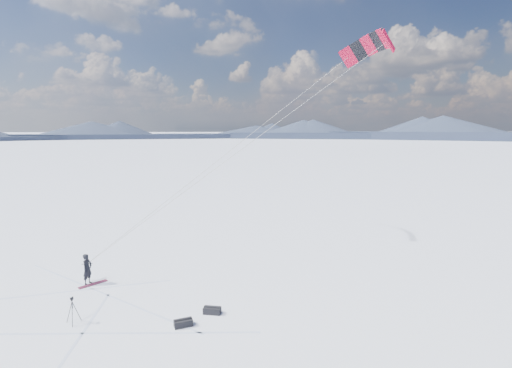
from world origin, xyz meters
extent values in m
plane|color=white|center=(0.00, 0.00, 0.00)|extent=(1800.00, 1800.00, 0.00)
cube|color=#1D223B|center=(199.52, 250.19, 2.10)|extent=(145.33, 128.71, 4.21)
cone|color=#1D223B|center=(199.52, 250.19, 4.21)|extent=(89.94, 89.94, 8.00)
cube|color=#1D223B|center=(116.91, 297.88, 2.10)|extent=(156.07, 96.69, 4.21)
cone|color=#1D223B|center=(116.91, 297.88, 4.21)|extent=(82.96, 82.96, 8.00)
cube|color=#1D223B|center=(23.91, 319.11, 2.10)|extent=(152.94, 56.08, 4.21)
cone|color=#1D223B|center=(23.91, 319.11, 4.21)|extent=(68.60, 68.60, 8.00)
cube|color=#1D223B|center=(-71.21, 311.98, 2.10)|extent=(156.25, 77.25, 4.21)
cone|color=#1D223B|center=(-71.21, 311.98, 4.21)|extent=(76.64, 76.64, 8.00)
cube|color=#AFBDDA|center=(-3.30, -1.70, 0.00)|extent=(3.52, 7.29, 0.01)
cube|color=#AFBDDA|center=(-1.60, 0.60, 0.00)|extent=(6.45, 7.79, 0.01)
cube|color=#AFBDDA|center=(0.10, 2.90, 0.00)|extent=(11.66, 3.07, 0.01)
imported|color=black|center=(-1.55, 3.33, 0.00)|extent=(0.58, 0.70, 1.65)
cube|color=maroon|center=(-1.28, 3.20, 0.02)|extent=(1.35, 1.14, 0.04)
cylinder|color=black|center=(-0.84, -0.75, 0.49)|extent=(0.29, 0.24, 0.99)
cylinder|color=black|center=(-1.12, -0.80, 0.49)|extent=(0.34, 0.14, 0.99)
cylinder|color=black|center=(-0.94, -1.02, 0.49)|extent=(0.09, 0.35, 0.99)
cylinder|color=black|center=(-0.97, -0.86, 0.83)|extent=(0.03, 0.03, 0.32)
cube|color=black|center=(-0.97, -0.86, 1.04)|extent=(0.09, 0.09, 0.05)
cube|color=black|center=(-0.97, -0.86, 1.12)|extent=(0.14, 0.14, 0.09)
cylinder|color=black|center=(-0.97, -0.78, 1.12)|extent=(0.06, 0.09, 0.06)
cube|color=black|center=(3.66, -1.79, 0.14)|extent=(0.83, 0.53, 0.29)
cylinder|color=black|center=(3.66, -1.79, 0.31)|extent=(0.72, 0.24, 0.07)
cube|color=black|center=(4.89, -0.87, 0.14)|extent=(0.85, 0.58, 0.29)
cylinder|color=black|center=(4.89, -0.87, 0.31)|extent=(0.72, 0.30, 0.09)
cube|color=#BC092A|center=(14.21, 2.14, 12.68)|extent=(1.17, 0.75, 1.33)
cube|color=black|center=(14.53, 2.83, 12.95)|extent=(1.03, 0.84, 1.24)
cube|color=#BC092A|center=(14.70, 3.61, 13.11)|extent=(0.88, 0.88, 1.13)
cube|color=black|center=(14.73, 4.43, 13.17)|extent=(0.84, 0.88, 1.02)
cube|color=#BC092A|center=(14.59, 5.24, 13.11)|extent=(0.99, 0.87, 1.13)
cube|color=black|center=(14.31, 5.99, 12.95)|extent=(1.13, 0.81, 1.24)
cube|color=#BC092A|center=(13.91, 6.63, 12.68)|extent=(1.25, 0.70, 1.33)
cylinder|color=gray|center=(6.33, 2.74, 6.90)|extent=(15.78, 1.20, 11.58)
cylinder|color=gray|center=(6.18, 4.98, 6.90)|extent=(15.47, 3.32, 11.58)
cylinder|color=black|center=(-1.55, 3.33, 1.11)|extent=(0.55, 0.07, 0.03)
camera|label=1|loc=(4.55, -16.54, 8.20)|focal=26.00mm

